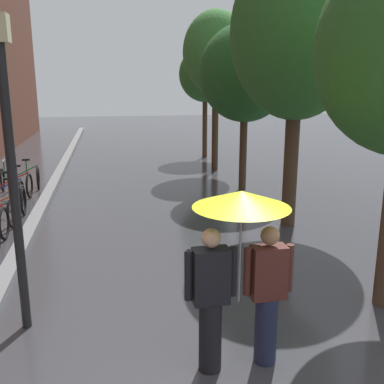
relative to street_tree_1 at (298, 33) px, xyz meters
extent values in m
cube|color=slate|center=(-5.80, 4.71, -4.15)|extent=(0.30, 36.00, 0.12)
cylinder|color=#473323|center=(0.00, 0.00, -2.78)|extent=(0.32, 0.32, 2.86)
ellipsoid|color=#2D6628|center=(0.00, 0.00, 0.03)|extent=(2.85, 2.85, 3.67)
cylinder|color=#473323|center=(0.00, 3.62, -3.01)|extent=(0.22, 0.22, 2.40)
ellipsoid|color=#235623|center=(0.00, 3.62, -0.74)|extent=(2.69, 2.69, 2.84)
cylinder|color=#473323|center=(-0.13, 6.73, -2.64)|extent=(0.24, 0.24, 3.14)
ellipsoid|color=#387533|center=(-0.13, 6.73, 0.02)|extent=(2.36, 2.36, 2.91)
cylinder|color=#473323|center=(0.14, 9.70, -2.88)|extent=(0.21, 0.21, 2.66)
ellipsoid|color=#2D6628|center=(0.14, 9.70, -0.68)|extent=(2.22, 2.22, 2.31)
torus|color=black|center=(-6.22, 0.13, -3.86)|extent=(0.11, 0.70, 0.70)
torus|color=black|center=(-6.21, 0.94, -3.86)|extent=(0.13, 0.70, 0.70)
torus|color=black|center=(-6.14, 1.94, -3.86)|extent=(0.08, 0.70, 0.70)
cylinder|color=slate|center=(-6.55, 1.93, -3.66)|extent=(0.88, 0.06, 0.43)
cylinder|color=slate|center=(-6.45, 1.93, -3.58)|extent=(0.04, 0.04, 0.55)
cube|color=black|center=(-6.45, 1.93, -3.28)|extent=(0.22, 0.11, 0.06)
torus|color=black|center=(-6.34, 2.80, -3.86)|extent=(0.07, 0.70, 0.70)
cylinder|color=#233DA8|center=(-6.75, 2.80, -3.66)|extent=(0.88, 0.05, 0.43)
cylinder|color=#233DA8|center=(-6.64, 2.80, -3.58)|extent=(0.04, 0.04, 0.55)
cube|color=black|center=(-6.64, 2.80, -3.28)|extent=(0.22, 0.10, 0.06)
torus|color=black|center=(-6.27, 3.68, -3.86)|extent=(0.10, 0.70, 0.70)
cylinder|color=red|center=(-6.68, 3.70, -3.66)|extent=(0.88, 0.09, 0.43)
cylinder|color=red|center=(-6.58, 3.70, -3.58)|extent=(0.04, 0.04, 0.55)
cube|color=black|center=(-6.58, 3.70, -3.28)|extent=(0.23, 0.11, 0.06)
torus|color=black|center=(-7.20, 4.64, -3.86)|extent=(0.12, 0.70, 0.70)
torus|color=black|center=(-6.18, 4.73, -3.86)|extent=(0.12, 0.70, 0.70)
cylinder|color=#1E7A38|center=(-6.59, 4.70, -3.66)|extent=(0.88, 0.11, 0.43)
cylinder|color=#1E7A38|center=(-6.49, 4.70, -3.58)|extent=(0.04, 0.04, 0.55)
cube|color=black|center=(-6.49, 4.70, -3.28)|extent=(0.23, 0.12, 0.06)
cylinder|color=#1E7A38|center=(-7.12, 4.65, -3.57)|extent=(0.04, 0.04, 0.58)
cylinder|color=#9E9EA3|center=(-7.12, 4.65, -3.28)|extent=(0.07, 0.46, 0.03)
cylinder|color=black|center=(-2.97, -4.89, -3.79)|extent=(0.26, 0.26, 0.84)
cube|color=black|center=(-2.97, -4.89, -3.05)|extent=(0.41, 0.23, 0.63)
sphere|color=tan|center=(-2.97, -4.89, -2.61)|extent=(0.21, 0.21, 0.21)
cylinder|color=black|center=(-3.22, -4.90, -3.02)|extent=(0.09, 0.09, 0.57)
cylinder|color=black|center=(-2.72, -4.88, -3.02)|extent=(0.09, 0.09, 0.57)
cylinder|color=#1E233D|center=(-2.30, -4.87, -3.79)|extent=(0.26, 0.26, 0.83)
cube|color=#4C231E|center=(-2.30, -4.87, -3.07)|extent=(0.41, 0.23, 0.62)
sphere|color=#9E7051|center=(-2.30, -4.87, -2.64)|extent=(0.21, 0.21, 0.21)
cylinder|color=#4C231E|center=(-2.55, -4.88, -3.04)|extent=(0.09, 0.09, 0.56)
cylinder|color=#4C231E|center=(-2.05, -4.86, -3.04)|extent=(0.09, 0.09, 0.56)
cylinder|color=#9E9EA3|center=(-2.64, -4.86, -2.84)|extent=(0.02, 0.02, 1.13)
cone|color=#BCE019|center=(-2.64, -4.86, -2.21)|extent=(1.06, 1.06, 0.18)
cylinder|color=black|center=(-5.20, -3.54, -2.38)|extent=(0.12, 0.12, 3.66)
camera|label=1|loc=(-4.01, -9.26, -0.99)|focal=41.59mm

